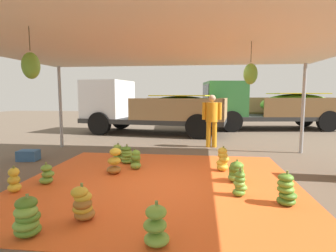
{
  "coord_description": "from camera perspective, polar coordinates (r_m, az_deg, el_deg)",
  "views": [
    {
      "loc": [
        0.82,
        -5.2,
        1.73
      ],
      "look_at": [
        -0.01,
        1.56,
        0.96
      ],
      "focal_mm": 29.22,
      "sensor_mm": 36.0,
      "label": 1
    }
  ],
  "objects": [
    {
      "name": "banana_bunch_11",
      "position": [
        3.9,
        -27.35,
        -16.74
      ],
      "size": [
        0.41,
        0.42,
        0.54
      ],
      "color": "#518428",
      "rests_on": "tarp_orange"
    },
    {
      "name": "banana_bunch_6",
      "position": [
        6.17,
        -11.13,
        -7.38
      ],
      "size": [
        0.41,
        0.39,
        0.6
      ],
      "color": "#996628",
      "rests_on": "tarp_orange"
    },
    {
      "name": "cargo_truck_main",
      "position": [
        12.5,
        -4.15,
        3.96
      ],
      "size": [
        6.62,
        3.29,
        2.4
      ],
      "color": "#2D2D2D",
      "rests_on": "ground"
    },
    {
      "name": "worker_0",
      "position": [
        9.17,
        9.12,
        1.91
      ],
      "size": [
        0.64,
        0.39,
        1.74
      ],
      "color": "orange",
      "rests_on": "ground"
    },
    {
      "name": "banana_bunch_10",
      "position": [
        4.79,
        23.44,
        -12.22
      ],
      "size": [
        0.42,
        0.41,
        0.55
      ],
      "color": "#477523",
      "rests_on": "tarp_orange"
    },
    {
      "name": "tarp_orange",
      "position": [
        5.54,
        -1.9,
        -11.69
      ],
      "size": [
        5.42,
        5.08,
        0.01
      ],
      "primitive_type": "cube",
      "color": "#E05B23",
      "rests_on": "ground"
    },
    {
      "name": "crate_1",
      "position": [
        8.2,
        -27.12,
        -5.47
      ],
      "size": [
        0.55,
        0.43,
        0.27
      ],
      "primitive_type": "cube",
      "rotation": [
        0.0,
        0.0,
        0.13
      ],
      "color": "#335B8E",
      "rests_on": "ground"
    },
    {
      "name": "banana_bunch_4",
      "position": [
        5.91,
        -23.95,
        -9.29
      ],
      "size": [
        0.32,
        0.3,
        0.43
      ],
      "color": "#6B9E38",
      "rests_on": "tarp_orange"
    },
    {
      "name": "ground_plane",
      "position": [
        8.42,
        1.28,
        -5.4
      ],
      "size": [
        40.0,
        40.0,
        0.0
      ],
      "primitive_type": "plane",
      "color": "brown"
    },
    {
      "name": "cargo_truck_far",
      "position": [
        14.81,
        19.83,
        4.07
      ],
      "size": [
        6.99,
        3.29,
        2.4
      ],
      "color": "#2D2D2D",
      "rests_on": "ground"
    },
    {
      "name": "banana_bunch_12",
      "position": [
        7.37,
        -10.34,
        -5.57
      ],
      "size": [
        0.38,
        0.37,
        0.48
      ],
      "color": "#60932D",
      "rests_on": "tarp_orange"
    },
    {
      "name": "tent_canopy",
      "position": [
        5.25,
        -2.18,
        16.35
      ],
      "size": [
        8.0,
        7.0,
        2.71
      ],
      "color": "#9EA0A5",
      "rests_on": "ground"
    },
    {
      "name": "banana_bunch_7",
      "position": [
        5.71,
        14.09,
        -9.26
      ],
      "size": [
        0.47,
        0.5,
        0.45
      ],
      "color": "#6B9E38",
      "rests_on": "tarp_orange"
    },
    {
      "name": "banana_bunch_9",
      "position": [
        4.1,
        -17.37,
        -15.28
      ],
      "size": [
        0.41,
        0.4,
        0.52
      ],
      "color": "#996628",
      "rests_on": "tarp_orange"
    },
    {
      "name": "banana_bunch_1",
      "position": [
        6.41,
        11.34,
        -6.93
      ],
      "size": [
        0.38,
        0.37,
        0.57
      ],
      "color": "gold",
      "rests_on": "tarp_orange"
    },
    {
      "name": "banana_bunch_2",
      "position": [
        7.03,
        -8.54,
        -6.09
      ],
      "size": [
        0.45,
        0.42,
        0.49
      ],
      "color": "#6B9E38",
      "rests_on": "tarp_orange"
    },
    {
      "name": "banana_bunch_5",
      "position": [
        6.48,
        -6.77,
        -7.07
      ],
      "size": [
        0.36,
        0.36,
        0.48
      ],
      "color": "#75A83D",
      "rests_on": "tarp_orange"
    },
    {
      "name": "banana_bunch_3",
      "position": [
        5.66,
        -29.44,
        -9.93
      ],
      "size": [
        0.29,
        0.29,
        0.48
      ],
      "color": "gold",
      "rests_on": "tarp_orange"
    },
    {
      "name": "banana_bunch_0",
      "position": [
        3.32,
        -2.53,
        -20.33
      ],
      "size": [
        0.42,
        0.42,
        0.53
      ],
      "color": "#75A83D",
      "rests_on": "tarp_orange"
    },
    {
      "name": "banana_bunch_8",
      "position": [
        4.95,
        14.74,
        -11.69
      ],
      "size": [
        0.28,
        0.27,
        0.48
      ],
      "color": "#60932D",
      "rests_on": "tarp_orange"
    }
  ]
}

